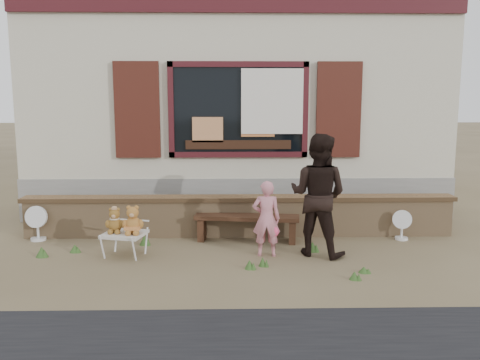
{
  "coord_description": "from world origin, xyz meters",
  "views": [
    {
      "loc": [
        -0.17,
        -7.19,
        2.27
      ],
      "look_at": [
        0.0,
        0.6,
        1.0
      ],
      "focal_mm": 38.0,
      "sensor_mm": 36.0,
      "label": 1
    }
  ],
  "objects_px": {
    "bench": "(247,222)",
    "adult": "(318,195)",
    "teddy_bear_right": "(133,219)",
    "child": "(266,219)",
    "teddy_bear_left": "(115,220)",
    "folding_chair": "(124,235)"
  },
  "relations": [
    {
      "from": "folding_chair",
      "to": "teddy_bear_right",
      "type": "xyz_separation_m",
      "value": [
        0.14,
        -0.03,
        0.24
      ]
    },
    {
      "from": "folding_chair",
      "to": "teddy_bear_left",
      "type": "bearing_deg",
      "value": -180.0
    },
    {
      "from": "folding_chair",
      "to": "teddy_bear_right",
      "type": "distance_m",
      "value": 0.28
    },
    {
      "from": "bench",
      "to": "adult",
      "type": "relative_size",
      "value": 0.95
    },
    {
      "from": "folding_chair",
      "to": "bench",
      "type": "bearing_deg",
      "value": 35.59
    },
    {
      "from": "teddy_bear_left",
      "to": "folding_chair",
      "type": "bearing_deg",
      "value": 0.0
    },
    {
      "from": "child",
      "to": "teddy_bear_left",
      "type": "bearing_deg",
      "value": 2.69
    },
    {
      "from": "folding_chair",
      "to": "teddy_bear_right",
      "type": "height_order",
      "value": "teddy_bear_right"
    },
    {
      "from": "adult",
      "to": "child",
      "type": "bearing_deg",
      "value": 33.29
    },
    {
      "from": "teddy_bear_left",
      "to": "adult",
      "type": "relative_size",
      "value": 0.21
    },
    {
      "from": "teddy_bear_right",
      "to": "child",
      "type": "relative_size",
      "value": 0.38
    },
    {
      "from": "bench",
      "to": "teddy_bear_right",
      "type": "relative_size",
      "value": 4.05
    },
    {
      "from": "teddy_bear_left",
      "to": "adult",
      "type": "height_order",
      "value": "adult"
    },
    {
      "from": "bench",
      "to": "teddy_bear_left",
      "type": "distance_m",
      "value": 2.06
    },
    {
      "from": "bench",
      "to": "folding_chair",
      "type": "xyz_separation_m",
      "value": [
        -1.79,
        -0.73,
        0.01
      ]
    },
    {
      "from": "folding_chair",
      "to": "teddy_bear_left",
      "type": "xyz_separation_m",
      "value": [
        -0.14,
        0.03,
        0.22
      ]
    },
    {
      "from": "bench",
      "to": "child",
      "type": "xyz_separation_m",
      "value": [
        0.25,
        -0.76,
        0.24
      ]
    },
    {
      "from": "bench",
      "to": "adult",
      "type": "xyz_separation_m",
      "value": [
        1.0,
        -0.7,
        0.57
      ]
    },
    {
      "from": "teddy_bear_left",
      "to": "teddy_bear_right",
      "type": "height_order",
      "value": "teddy_bear_right"
    },
    {
      "from": "bench",
      "to": "folding_chair",
      "type": "bearing_deg",
      "value": -150.18
    },
    {
      "from": "teddy_bear_left",
      "to": "child",
      "type": "height_order",
      "value": "child"
    },
    {
      "from": "bench",
      "to": "teddy_bear_right",
      "type": "xyz_separation_m",
      "value": [
        -1.65,
        -0.77,
        0.25
      ]
    }
  ]
}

